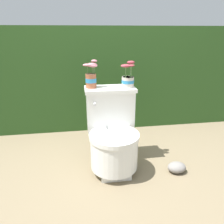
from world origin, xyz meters
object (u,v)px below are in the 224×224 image
potted_plant_left (91,77)px  potted_plant_midleft (128,79)px  toilet (112,134)px  garden_stone (177,167)px

potted_plant_left → potted_plant_midleft: (0.31, -0.03, -0.02)m
toilet → potted_plant_midleft: (0.15, 0.14, 0.44)m
toilet → potted_plant_left: bearing=133.4°
potted_plant_left → garden_stone: bearing=-26.6°
potted_plant_midleft → potted_plant_left: bearing=174.7°
toilet → potted_plant_midleft: size_ratio=3.09×
potted_plant_midleft → garden_stone: (0.38, -0.31, -0.71)m
toilet → potted_plant_left: 0.52m
potted_plant_left → garden_stone: potted_plant_left is taller
toilet → potted_plant_left: (-0.16, 0.17, 0.47)m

